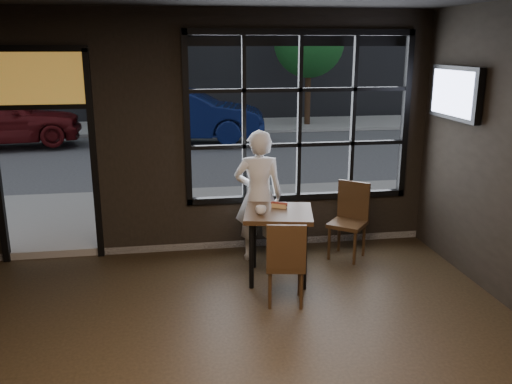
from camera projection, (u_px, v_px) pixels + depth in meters
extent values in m
cube|color=black|center=(299.00, 118.00, 7.24)|extent=(3.06, 0.12, 2.28)
cube|color=orange|center=(37.00, 78.00, 6.59)|extent=(1.20, 0.06, 0.70)
cube|color=#545456|center=(179.00, 102.00, 27.07)|extent=(60.00, 41.00, 0.04)
cube|color=#311F10|center=(278.00, 245.00, 6.49)|extent=(0.93, 0.93, 0.85)
cube|color=#311F10|center=(285.00, 261.00, 5.85)|extent=(0.48, 0.48, 0.95)
cube|color=#311F10|center=(347.00, 222.00, 7.09)|extent=(0.61, 0.61, 1.00)
imported|color=silver|center=(258.00, 196.00, 6.98)|extent=(0.67, 0.48, 1.72)
imported|color=silver|center=(261.00, 210.00, 6.25)|extent=(0.13, 0.13, 0.10)
cube|color=black|center=(455.00, 93.00, 6.58)|extent=(0.12, 1.10, 0.64)
imported|color=#09133E|center=(183.00, 115.00, 15.18)|extent=(4.77, 2.27, 1.51)
cylinder|color=#332114|center=(131.00, 97.00, 17.84)|extent=(0.20, 0.20, 2.21)
sphere|color=#195420|center=(127.00, 40.00, 17.36)|extent=(2.41, 2.41, 2.41)
cylinder|color=#332114|center=(308.00, 95.00, 18.51)|extent=(0.20, 0.20, 2.16)
sphere|color=#275312|center=(309.00, 42.00, 18.05)|extent=(2.35, 2.35, 2.35)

